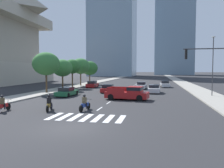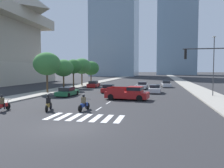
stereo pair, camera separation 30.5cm
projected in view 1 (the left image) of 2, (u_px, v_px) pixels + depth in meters
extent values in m
plane|color=#28282B|center=(71.00, 128.00, 14.21)|extent=(800.00, 800.00, 0.00)
cube|color=gray|center=(197.00, 90.00, 41.09)|extent=(4.00, 260.00, 0.15)
cube|color=gray|center=(69.00, 88.00, 46.04)|extent=(4.00, 260.00, 0.15)
cube|color=silver|center=(54.00, 116.00, 17.82)|extent=(0.45, 2.81, 0.01)
cube|color=silver|center=(65.00, 117.00, 17.64)|extent=(0.45, 2.81, 0.01)
cube|color=silver|center=(76.00, 117.00, 17.46)|extent=(0.45, 2.81, 0.01)
cube|color=silver|center=(87.00, 117.00, 17.29)|extent=(0.45, 2.81, 0.01)
cube|color=silver|center=(98.00, 118.00, 17.11)|extent=(0.45, 2.81, 0.01)
cube|color=silver|center=(109.00, 118.00, 16.93)|extent=(0.45, 2.81, 0.01)
cube|color=silver|center=(121.00, 119.00, 16.76)|extent=(0.45, 2.81, 0.01)
cube|color=silver|center=(100.00, 109.00, 21.20)|extent=(0.14, 2.00, 0.01)
cube|color=silver|center=(109.00, 103.00, 25.11)|extent=(0.14, 2.00, 0.01)
cube|color=silver|center=(115.00, 98.00, 29.03)|extent=(0.14, 2.00, 0.01)
cube|color=silver|center=(120.00, 95.00, 32.94)|extent=(0.14, 2.00, 0.01)
cube|color=silver|center=(124.00, 92.00, 36.86)|extent=(0.14, 2.00, 0.01)
cube|color=silver|center=(127.00, 90.00, 40.77)|extent=(0.14, 2.00, 0.01)
cube|color=silver|center=(130.00, 88.00, 44.68)|extent=(0.14, 2.00, 0.01)
cube|color=silver|center=(132.00, 87.00, 48.60)|extent=(0.14, 2.00, 0.01)
cube|color=silver|center=(134.00, 86.00, 52.51)|extent=(0.14, 2.00, 0.01)
cube|color=silver|center=(135.00, 85.00, 56.42)|extent=(0.14, 2.00, 0.01)
cube|color=silver|center=(137.00, 84.00, 60.34)|extent=(0.14, 2.00, 0.01)
cube|color=silver|center=(138.00, 83.00, 64.25)|extent=(0.14, 2.00, 0.01)
cube|color=silver|center=(139.00, 82.00, 68.16)|extent=(0.14, 2.00, 0.01)
cylinder|color=black|center=(88.00, 106.00, 20.95)|extent=(0.21, 0.61, 0.60)
cylinder|color=black|center=(81.00, 109.00, 19.57)|extent=(0.21, 0.61, 0.60)
cube|color=navy|center=(85.00, 105.00, 20.25)|extent=(0.39, 1.20, 0.32)
cylinder|color=#B2B2B7|center=(88.00, 103.00, 20.84)|extent=(0.11, 0.32, 0.67)
cylinder|color=black|center=(88.00, 99.00, 20.86)|extent=(0.70, 0.14, 0.04)
cube|color=brown|center=(84.00, 100.00, 20.12)|extent=(0.39, 0.29, 0.55)
sphere|color=black|center=(84.00, 96.00, 20.10)|extent=(0.26, 0.26, 0.26)
cylinder|color=black|center=(83.00, 105.00, 20.31)|extent=(0.14, 0.14, 0.55)
cylinder|color=black|center=(87.00, 106.00, 20.19)|extent=(0.14, 0.14, 0.55)
cylinder|color=black|center=(51.00, 106.00, 20.98)|extent=(0.27, 0.61, 0.60)
cylinder|color=black|center=(47.00, 109.00, 19.44)|extent=(0.27, 0.61, 0.60)
cube|color=#B28E38|center=(49.00, 105.00, 20.19)|extent=(0.52, 1.25, 0.32)
cylinder|color=#B2B2B7|center=(51.00, 103.00, 20.86)|extent=(0.14, 0.32, 0.67)
cylinder|color=black|center=(51.00, 99.00, 20.88)|extent=(0.69, 0.21, 0.04)
cube|color=black|center=(49.00, 100.00, 20.07)|extent=(0.41, 0.32, 0.55)
sphere|color=black|center=(49.00, 96.00, 20.04)|extent=(0.26, 0.26, 0.26)
cylinder|color=black|center=(47.00, 106.00, 20.19)|extent=(0.15, 0.15, 0.55)
cylinder|color=black|center=(51.00, 105.00, 20.21)|extent=(0.15, 0.15, 0.55)
cylinder|color=black|center=(8.00, 107.00, 20.61)|extent=(0.16, 0.61, 0.60)
cube|color=maroon|center=(3.00, 106.00, 19.81)|extent=(0.31, 1.30, 0.32)
cylinder|color=#B2B2B7|center=(8.00, 104.00, 20.50)|extent=(0.08, 0.32, 0.67)
cylinder|color=black|center=(8.00, 100.00, 20.52)|extent=(0.70, 0.08, 0.04)
cube|color=brown|center=(2.00, 101.00, 19.68)|extent=(0.38, 0.26, 0.55)
sphere|color=black|center=(2.00, 96.00, 19.65)|extent=(0.26, 0.26, 0.26)
cylinder|color=black|center=(1.00, 106.00, 19.83)|extent=(0.13, 0.13, 0.55)
cylinder|color=black|center=(5.00, 106.00, 19.79)|extent=(0.13, 0.13, 0.55)
cube|color=maroon|center=(127.00, 95.00, 27.71)|extent=(5.50, 2.75, 0.75)
cube|color=maroon|center=(135.00, 89.00, 27.33)|extent=(1.92, 2.12, 0.70)
cube|color=black|center=(135.00, 89.00, 27.32)|extent=(1.95, 2.17, 0.39)
cube|color=maroon|center=(120.00, 89.00, 28.99)|extent=(2.21, 0.37, 0.55)
cube|color=maroon|center=(116.00, 90.00, 27.10)|extent=(2.21, 0.37, 0.55)
cube|color=maroon|center=(110.00, 89.00, 28.40)|extent=(0.34, 2.00, 0.55)
cylinder|color=black|center=(143.00, 96.00, 28.04)|extent=(0.79, 0.36, 0.76)
cylinder|color=black|center=(139.00, 98.00, 26.26)|extent=(0.79, 0.36, 0.76)
cylinder|color=black|center=(116.00, 95.00, 29.19)|extent=(0.79, 0.36, 0.76)
cylinder|color=black|center=(111.00, 97.00, 27.41)|extent=(0.79, 0.36, 0.76)
cube|color=#B7BABF|center=(141.00, 86.00, 43.36)|extent=(1.91, 4.34, 0.68)
cube|color=black|center=(142.00, 83.00, 43.53)|extent=(1.62, 1.98, 0.53)
cylinder|color=black|center=(145.00, 88.00, 41.77)|extent=(0.24, 0.65, 0.64)
cylinder|color=black|center=(136.00, 88.00, 42.14)|extent=(0.24, 0.65, 0.64)
cylinder|color=black|center=(146.00, 87.00, 44.60)|extent=(0.24, 0.65, 0.64)
cylinder|color=black|center=(138.00, 87.00, 44.97)|extent=(0.24, 0.65, 0.64)
cube|color=#1E6038|center=(67.00, 93.00, 31.76)|extent=(1.95, 4.56, 0.57)
cube|color=black|center=(66.00, 89.00, 31.51)|extent=(1.66, 2.07, 0.54)
cylinder|color=black|center=(66.00, 92.00, 33.45)|extent=(0.24, 0.65, 0.64)
cylinder|color=black|center=(77.00, 93.00, 33.08)|extent=(0.24, 0.65, 0.64)
cylinder|color=black|center=(57.00, 95.00, 30.46)|extent=(0.24, 0.65, 0.64)
cylinder|color=black|center=(68.00, 95.00, 30.09)|extent=(0.24, 0.65, 0.64)
cube|color=#B7BABF|center=(154.00, 90.00, 35.88)|extent=(1.81, 4.37, 0.67)
cube|color=black|center=(154.00, 86.00, 36.05)|extent=(1.59, 1.97, 0.48)
cylinder|color=black|center=(159.00, 92.00, 34.27)|extent=(0.22, 0.64, 0.64)
cylinder|color=black|center=(149.00, 92.00, 34.60)|extent=(0.22, 0.64, 0.64)
cylinder|color=black|center=(159.00, 90.00, 37.18)|extent=(0.22, 0.64, 0.64)
cylinder|color=black|center=(149.00, 90.00, 37.50)|extent=(0.22, 0.64, 0.64)
cube|color=maroon|center=(108.00, 90.00, 36.81)|extent=(2.00, 4.27, 0.60)
cube|color=black|center=(108.00, 86.00, 36.56)|extent=(1.69, 1.95, 0.54)
cylinder|color=black|center=(105.00, 90.00, 38.36)|extent=(0.24, 0.65, 0.64)
cylinder|color=black|center=(114.00, 90.00, 38.09)|extent=(0.24, 0.65, 0.64)
cylinder|color=black|center=(101.00, 91.00, 35.54)|extent=(0.24, 0.65, 0.64)
cylinder|color=black|center=(112.00, 91.00, 35.27)|extent=(0.24, 0.65, 0.64)
cube|color=#B7BABF|center=(165.00, 85.00, 48.19)|extent=(2.07, 4.77, 0.67)
cube|color=black|center=(165.00, 82.00, 48.39)|extent=(1.68, 2.20, 0.54)
cylinder|color=black|center=(169.00, 86.00, 46.53)|extent=(0.26, 0.65, 0.64)
cylinder|color=black|center=(162.00, 86.00, 46.74)|extent=(0.26, 0.65, 0.64)
cylinder|color=black|center=(168.00, 85.00, 49.67)|extent=(0.26, 0.65, 0.64)
cylinder|color=black|center=(161.00, 85.00, 49.87)|extent=(0.26, 0.65, 0.64)
cube|color=maroon|center=(92.00, 85.00, 47.17)|extent=(1.99, 4.60, 0.70)
cube|color=black|center=(92.00, 82.00, 46.90)|extent=(1.67, 2.10, 0.53)
cylinder|color=black|center=(91.00, 85.00, 48.82)|extent=(0.25, 0.65, 0.64)
cylinder|color=black|center=(98.00, 85.00, 48.57)|extent=(0.25, 0.65, 0.64)
cylinder|color=black|center=(87.00, 86.00, 45.79)|extent=(0.25, 0.65, 0.64)
cylinder|color=black|center=(95.00, 87.00, 45.54)|extent=(0.25, 0.65, 0.64)
cylinder|color=#333335|center=(207.00, 49.00, 19.48)|extent=(4.07, 0.10, 0.10)
cube|color=black|center=(186.00, 54.00, 19.86)|extent=(0.20, 0.28, 0.90)
sphere|color=red|center=(186.00, 51.00, 19.84)|extent=(0.18, 0.18, 0.18)
sphere|color=orange|center=(186.00, 54.00, 19.86)|extent=(0.18, 0.18, 0.18)
sphere|color=green|center=(186.00, 57.00, 19.88)|extent=(0.18, 0.18, 0.18)
cylinder|color=#3F3F42|center=(213.00, 67.00, 30.67)|extent=(0.12, 0.12, 7.97)
ellipsoid|color=beige|center=(214.00, 37.00, 30.42)|extent=(0.50, 0.24, 0.20)
cylinder|color=#4C3823|center=(46.00, 84.00, 35.13)|extent=(0.28, 0.28, 2.83)
ellipsoid|color=#387538|center=(46.00, 64.00, 34.93)|extent=(4.25, 4.25, 3.61)
cylinder|color=#4C3823|center=(63.00, 83.00, 41.18)|extent=(0.28, 0.28, 2.44)
ellipsoid|color=#387538|center=(62.00, 68.00, 41.02)|extent=(3.72, 3.72, 3.16)
cylinder|color=#4C3823|center=(72.00, 80.00, 45.92)|extent=(0.28, 0.28, 2.89)
ellipsoid|color=#2D662D|center=(72.00, 66.00, 45.74)|extent=(3.47, 3.47, 2.95)
cylinder|color=#4C3823|center=(81.00, 79.00, 50.93)|extent=(0.28, 0.28, 2.76)
ellipsoid|color=#387538|center=(81.00, 66.00, 50.74)|extent=(4.19, 4.19, 3.56)
cylinder|color=#4C3823|center=(90.00, 79.00, 57.76)|extent=(0.28, 0.28, 2.36)
ellipsoid|color=#2D662D|center=(90.00, 68.00, 57.59)|extent=(4.21, 4.21, 3.58)
cube|color=#7A93A8|center=(113.00, 20.00, 138.73)|extent=(26.48, 29.65, 70.39)
cube|color=#7A93A8|center=(174.00, 10.00, 171.49)|extent=(28.95, 20.38, 99.25)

